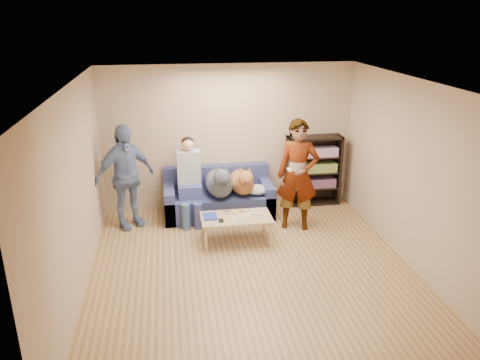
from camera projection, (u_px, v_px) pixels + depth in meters
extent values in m
plane|color=olive|center=(253.00, 273.00, 6.51)|extent=(5.00, 5.00, 0.00)
plane|color=white|center=(255.00, 85.00, 5.63)|extent=(5.00, 5.00, 0.00)
plane|color=tan|center=(229.00, 137.00, 8.39)|extent=(4.50, 0.00, 4.50)
plane|color=tan|center=(312.00, 294.00, 3.75)|extent=(4.50, 0.00, 4.50)
plane|color=tan|center=(74.00, 196.00, 5.74)|extent=(0.00, 5.00, 5.00)
plane|color=tan|center=(416.00, 177.00, 6.40)|extent=(0.00, 5.00, 5.00)
ellipsoid|color=#B9B9BE|center=(257.00, 190.00, 8.16)|extent=(0.43, 0.36, 0.15)
imported|color=gray|center=(298.00, 175.00, 7.60)|extent=(0.77, 0.61, 1.84)
imported|color=#6A7AAA|center=(125.00, 177.00, 7.66)|extent=(1.10, 0.90, 1.76)
cube|color=white|center=(289.00, 170.00, 7.33)|extent=(0.05, 0.13, 0.03)
cube|color=#1C379C|center=(210.00, 216.00, 7.26)|extent=(0.20, 0.26, 0.03)
cube|color=silver|center=(240.00, 219.00, 7.19)|extent=(0.26, 0.20, 0.02)
cube|color=#ADA08A|center=(242.00, 217.00, 7.21)|extent=(0.22, 0.17, 0.01)
cube|color=silver|center=(228.00, 213.00, 7.36)|extent=(0.11, 0.06, 0.05)
cube|color=white|center=(253.00, 212.00, 7.41)|extent=(0.04, 0.13, 0.03)
cube|color=silver|center=(259.00, 214.00, 7.34)|extent=(0.09, 0.06, 0.03)
cylinder|color=white|center=(249.00, 216.00, 7.28)|extent=(0.07, 0.07, 0.02)
cylinder|color=white|center=(248.00, 214.00, 7.36)|extent=(0.07, 0.07, 0.02)
cylinder|color=#C3741B|center=(236.00, 221.00, 7.12)|extent=(0.13, 0.06, 0.01)
cylinder|color=black|center=(242.00, 211.00, 7.46)|extent=(0.13, 0.08, 0.01)
cube|color=black|center=(221.00, 221.00, 7.13)|extent=(0.07, 0.12, 0.02)
cube|color=#515B93|center=(219.00, 204.00, 8.31)|extent=(1.90, 0.85, 0.42)
cube|color=#515B93|center=(216.00, 176.00, 8.48)|extent=(1.90, 0.18, 0.40)
cube|color=#515B93|center=(170.00, 203.00, 8.15)|extent=(0.18, 0.85, 0.58)
cube|color=#515B93|center=(266.00, 197.00, 8.41)|extent=(0.18, 0.85, 0.58)
cube|color=#445196|center=(190.00, 190.00, 8.05)|extent=(0.40, 0.38, 0.22)
cylinder|color=#40638E|center=(186.00, 218.00, 7.75)|extent=(0.14, 0.14, 0.47)
cylinder|color=#455098|center=(198.00, 217.00, 7.78)|extent=(0.14, 0.14, 0.47)
cube|color=silver|center=(189.00, 167.00, 8.01)|extent=(0.40, 0.24, 0.58)
sphere|color=#D9B082|center=(188.00, 144.00, 7.87)|extent=(0.21, 0.21, 0.21)
ellipsoid|color=black|center=(188.00, 142.00, 7.89)|extent=(0.22, 0.22, 0.19)
ellipsoid|color=#50535A|center=(219.00, 183.00, 8.12)|extent=(0.48, 1.00, 0.42)
sphere|color=#4F5159|center=(221.00, 184.00, 7.79)|extent=(0.36, 0.36, 0.36)
sphere|color=#4B4D55|center=(222.00, 178.00, 7.57)|extent=(0.29, 0.29, 0.29)
cube|color=black|center=(223.00, 183.00, 7.46)|extent=(0.09, 0.14, 0.08)
cone|color=#4A4D53|center=(217.00, 169.00, 7.53)|extent=(0.09, 0.09, 0.14)
cone|color=#4D5057|center=(226.00, 168.00, 7.55)|extent=(0.09, 0.09, 0.14)
cylinder|color=#464950|center=(216.00, 177.00, 8.53)|extent=(0.06, 0.33, 0.19)
ellipsoid|color=#BA6E38|center=(241.00, 182.00, 8.23)|extent=(0.42, 0.88, 0.37)
sphere|color=#B46637|center=(244.00, 183.00, 7.92)|extent=(0.32, 0.32, 0.32)
sphere|color=#AB5F34|center=(246.00, 178.00, 7.72)|extent=(0.26, 0.26, 0.26)
cube|color=#55281D|center=(247.00, 183.00, 7.63)|extent=(0.08, 0.12, 0.07)
cone|color=#AE6335|center=(242.00, 170.00, 7.69)|extent=(0.08, 0.08, 0.12)
cone|color=#B37636|center=(249.00, 170.00, 7.70)|extent=(0.08, 0.08, 0.12)
cylinder|color=#AF7235|center=(238.00, 177.00, 8.60)|extent=(0.05, 0.29, 0.17)
cube|color=tan|center=(236.00, 218.00, 7.28)|extent=(1.10, 0.60, 0.04)
cylinder|color=tan|center=(206.00, 240.00, 7.05)|extent=(0.05, 0.05, 0.38)
cylinder|color=tan|center=(271.00, 235.00, 7.20)|extent=(0.05, 0.05, 0.38)
cylinder|color=tan|center=(203.00, 225.00, 7.51)|extent=(0.05, 0.05, 0.38)
cylinder|color=tan|center=(264.00, 221.00, 7.66)|extent=(0.05, 0.05, 0.38)
cube|color=black|center=(288.00, 172.00, 8.60)|extent=(0.04, 0.34, 1.30)
cube|color=black|center=(338.00, 169.00, 8.74)|extent=(0.04, 0.34, 1.30)
cube|color=black|center=(315.00, 138.00, 8.46)|extent=(1.00, 0.34, 0.04)
cube|color=black|center=(311.00, 202.00, 8.89)|extent=(1.00, 0.34, 0.04)
cube|color=black|center=(311.00, 168.00, 8.82)|extent=(1.00, 0.02, 1.30)
cube|color=black|center=(312.00, 187.00, 8.78)|extent=(0.94, 0.32, 0.03)
cube|color=black|center=(313.00, 172.00, 8.68)|extent=(0.94, 0.32, 0.02)
cube|color=black|center=(314.00, 157.00, 8.58)|extent=(0.94, 0.32, 0.02)
cube|color=#B23333|center=(313.00, 183.00, 8.73)|extent=(0.84, 0.24, 0.17)
cube|color=gold|center=(314.00, 167.00, 8.63)|extent=(0.84, 0.24, 0.17)
cube|color=#994C99|center=(314.00, 152.00, 8.53)|extent=(0.84, 0.24, 0.17)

